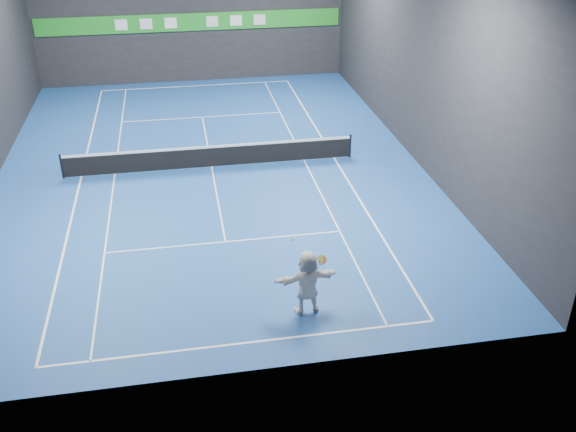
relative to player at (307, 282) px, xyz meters
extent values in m
plane|color=#1A468F|center=(-2.00, 10.76, -1.02)|extent=(26.00, 26.00, 0.00)
cube|color=black|center=(-2.00, 23.76, 3.48)|extent=(18.00, 0.10, 9.00)
cube|color=black|center=(-2.00, -2.24, 3.48)|extent=(18.00, 0.10, 9.00)
cube|color=black|center=(7.00, 10.76, 3.48)|extent=(0.10, 26.00, 9.00)
cube|color=white|center=(-2.00, -1.13, -1.01)|extent=(10.98, 0.08, 0.01)
cube|color=white|center=(-2.00, 22.65, -1.01)|extent=(10.98, 0.08, 0.01)
cube|color=white|center=(-7.49, 10.76, -1.01)|extent=(0.08, 23.78, 0.01)
cube|color=white|center=(3.49, 10.76, -1.01)|extent=(0.08, 23.78, 0.01)
cube|color=white|center=(-6.11, 10.76, -1.01)|extent=(0.06, 23.78, 0.01)
cube|color=white|center=(2.11, 10.76, -1.01)|extent=(0.06, 23.78, 0.01)
cube|color=white|center=(-2.00, 4.36, -1.01)|extent=(8.23, 0.06, 0.01)
cube|color=white|center=(-2.00, 17.16, -1.01)|extent=(8.23, 0.06, 0.01)
cube|color=white|center=(-2.00, 10.76, -1.01)|extent=(0.06, 12.80, 0.01)
imported|color=silver|center=(0.00, 0.00, 0.00)|extent=(1.93, 0.78, 2.03)
sphere|color=#CCDD24|center=(-0.42, 0.05, 1.45)|extent=(0.06, 0.06, 0.06)
cylinder|color=black|center=(-8.20, 10.76, -0.48)|extent=(0.10, 0.10, 1.07)
cylinder|color=black|center=(4.20, 10.76, -0.48)|extent=(0.10, 0.10, 1.07)
cube|color=black|center=(-2.00, 10.76, -0.55)|extent=(12.40, 0.03, 0.86)
cube|color=white|center=(-2.00, 10.76, -0.07)|extent=(12.40, 0.04, 0.10)
cube|color=green|center=(-2.00, 23.70, 2.48)|extent=(17.64, 0.06, 1.00)
cube|color=white|center=(-6.00, 23.64, 2.48)|extent=(0.70, 0.04, 0.60)
cube|color=white|center=(-4.60, 23.64, 2.48)|extent=(0.70, 0.04, 0.60)
cube|color=white|center=(-3.20, 23.64, 2.48)|extent=(0.70, 0.04, 0.60)
cube|color=silver|center=(-0.80, 23.64, 2.48)|extent=(0.70, 0.04, 0.60)
cube|color=white|center=(0.60, 23.64, 2.48)|extent=(0.70, 0.04, 0.60)
cube|color=silver|center=(2.00, 23.64, 2.48)|extent=(0.70, 0.04, 0.60)
torus|color=red|center=(0.38, 0.05, 0.67)|extent=(0.37, 0.32, 0.28)
cylinder|color=#BCD44B|center=(0.43, 0.05, 0.70)|extent=(0.38, 0.27, 0.27)
cylinder|color=red|center=(0.35, 0.05, 0.62)|extent=(0.04, 0.14, 0.17)
cylinder|color=#FFF90D|center=(0.24, 0.03, 0.42)|extent=(0.14, 0.17, 0.23)
camera|label=1|loc=(-3.27, -14.89, 10.54)|focal=40.00mm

